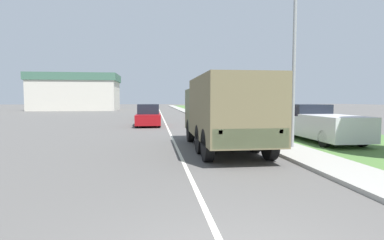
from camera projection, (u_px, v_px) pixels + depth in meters
The scene contains 10 objects.
ground_plane at pixel (161, 114), 42.80m from camera, with size 180.00×180.00×0.00m, color #565451.
lane_centre_stripe at pixel (161, 114), 42.80m from camera, with size 0.12×120.00×0.00m.
sidewalk_right at pixel (192, 114), 43.35m from camera, with size 1.80×120.00×0.12m.
grass_strip_right at pixel (222, 114), 43.90m from camera, with size 7.00×120.00×0.02m.
military_truck at pixel (224, 110), 12.33m from camera, with size 2.50×7.27×2.96m.
car_nearest_ahead at pixel (148, 116), 23.91m from camera, with size 1.88×4.68×1.72m.
car_second_ahead at pixel (147, 113), 32.23m from camera, with size 1.79×4.06×1.43m.
pickup_truck at pixel (319, 123), 15.16m from camera, with size 2.02×5.56×1.81m.
lamp_post at pixel (290, 30), 12.15m from camera, with size 1.69×0.24×8.18m.
building_distant at pixel (76, 92), 58.29m from camera, with size 16.18×9.60×6.99m.
Camera 1 is at (-0.94, -2.97, 2.10)m, focal length 28.00 mm.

